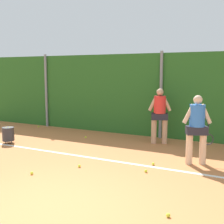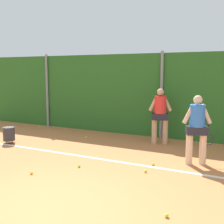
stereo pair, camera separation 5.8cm
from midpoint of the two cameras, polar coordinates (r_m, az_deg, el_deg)
ground_plane at (r=6.51m, az=-2.43°, el=-12.17°), size 25.37×25.37×0.00m
hedge_fence_backdrop at (r=10.11m, az=9.46°, el=3.09°), size 16.49×0.25×2.81m
fence_post_left at (r=12.25m, az=-12.61°, el=3.97°), size 0.10×0.10×2.88m
fence_post_center at (r=9.94m, az=9.16°, el=3.20°), size 0.10×0.10×2.88m
court_baseline_paint at (r=7.42m, az=1.69°, el=-9.59°), size 12.05×0.10×0.01m
player_midcourt at (r=7.35m, az=15.74°, el=-2.60°), size 0.70×0.47×1.67m
player_backcourt_far at (r=9.24m, az=8.92°, el=-0.15°), size 0.68×0.45×1.70m
ball_hopper at (r=9.81m, az=-19.40°, el=-3.99°), size 0.36×0.36×0.51m
tennis_ball_0 at (r=4.91m, az=10.35°, el=-18.85°), size 0.07×0.07×0.07m
tennis_ball_3 at (r=7.27m, az=7.66°, el=-9.79°), size 0.07×0.07×0.07m
tennis_ball_4 at (r=7.09m, az=-6.51°, el=-10.22°), size 0.07×0.07×0.07m
tennis_ball_5 at (r=10.04m, az=-5.22°, el=-4.81°), size 0.07×0.07×0.07m
tennis_ball_7 at (r=6.76m, az=6.25°, el=-11.16°), size 0.07×0.07×0.07m
tennis_ball_9 at (r=12.25m, az=-14.02°, el=-2.70°), size 0.07×0.07×0.07m
tennis_ball_11 at (r=6.83m, az=-15.34°, el=-11.19°), size 0.07×0.07×0.07m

